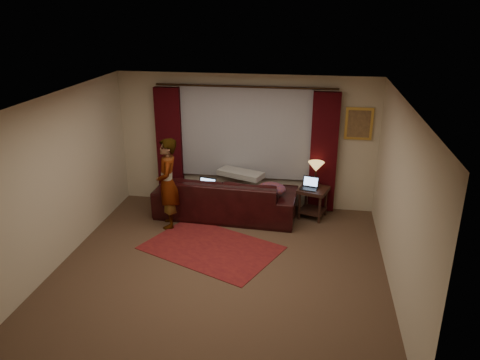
% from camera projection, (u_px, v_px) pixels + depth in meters
% --- Properties ---
extents(floor, '(5.00, 5.00, 0.01)m').
position_uv_depth(floor, '(221.00, 268.00, 7.22)').
color(floor, brown).
rests_on(floor, ground).
extents(ceiling, '(5.00, 5.00, 0.02)m').
position_uv_depth(ceiling, '(218.00, 100.00, 6.29)').
color(ceiling, silver).
rests_on(ceiling, ground).
extents(wall_back, '(5.00, 0.02, 2.60)m').
position_uv_depth(wall_back, '(246.00, 142.00, 9.06)').
color(wall_back, beige).
rests_on(wall_back, ground).
extents(wall_front, '(5.00, 0.02, 2.60)m').
position_uv_depth(wall_front, '(167.00, 287.00, 4.45)').
color(wall_front, beige).
rests_on(wall_front, ground).
extents(wall_left, '(0.02, 5.00, 2.60)m').
position_uv_depth(wall_left, '(59.00, 180.00, 7.13)').
color(wall_left, beige).
rests_on(wall_left, ground).
extents(wall_right, '(0.02, 5.00, 2.60)m').
position_uv_depth(wall_right, '(399.00, 200.00, 6.38)').
color(wall_right, beige).
rests_on(wall_right, ground).
extents(sheer_curtain, '(2.50, 0.05, 1.80)m').
position_uv_depth(sheer_curtain, '(245.00, 133.00, 8.93)').
color(sheer_curtain, '#95959D').
rests_on(sheer_curtain, wall_back).
extents(drape_left, '(0.50, 0.14, 2.30)m').
position_uv_depth(drape_left, '(170.00, 146.00, 9.22)').
color(drape_left, '#310509').
rests_on(drape_left, floor).
extents(drape_right, '(0.50, 0.14, 2.30)m').
position_uv_depth(drape_right, '(324.00, 153.00, 8.78)').
color(drape_right, '#310509').
rests_on(drape_right, floor).
extents(curtain_rod, '(0.04, 0.04, 3.40)m').
position_uv_depth(curtain_rod, '(245.00, 87.00, 8.57)').
color(curtain_rod, '#312012').
rests_on(curtain_rod, wall_back).
extents(picture_frame, '(0.50, 0.04, 0.60)m').
position_uv_depth(picture_frame, '(359.00, 124.00, 8.56)').
color(picture_frame, gold).
rests_on(picture_frame, wall_back).
extents(sofa, '(2.69, 1.26, 1.07)m').
position_uv_depth(sofa, '(226.00, 189.00, 8.80)').
color(sofa, black).
rests_on(sofa, floor).
extents(throw_blanket, '(0.94, 0.64, 0.10)m').
position_uv_depth(throw_blanket, '(241.00, 160.00, 8.77)').
color(throw_blanket, gray).
rests_on(throw_blanket, sofa).
extents(clothing_pile, '(0.64, 0.57, 0.23)m').
position_uv_depth(clothing_pile, '(271.00, 189.00, 8.50)').
color(clothing_pile, brown).
rests_on(clothing_pile, sofa).
extents(laptop_sofa, '(0.41, 0.43, 0.24)m').
position_uv_depth(laptop_sofa, '(205.00, 186.00, 8.61)').
color(laptop_sofa, black).
rests_on(laptop_sofa, sofa).
extents(area_rug, '(2.51, 2.15, 0.01)m').
position_uv_depth(area_rug, '(211.00, 248.00, 7.78)').
color(area_rug, maroon).
rests_on(area_rug, floor).
extents(end_table, '(0.64, 0.64, 0.59)m').
position_uv_depth(end_table, '(313.00, 203.00, 8.81)').
color(end_table, black).
rests_on(end_table, floor).
extents(tiffany_lamp, '(0.38, 0.38, 0.48)m').
position_uv_depth(tiffany_lamp, '(316.00, 174.00, 8.72)').
color(tiffany_lamp, olive).
rests_on(tiffany_lamp, end_table).
extents(laptop_table, '(0.37, 0.39, 0.22)m').
position_uv_depth(laptop_table, '(309.00, 184.00, 8.63)').
color(laptop_table, black).
rests_on(laptop_table, end_table).
extents(person, '(0.60, 0.60, 1.65)m').
position_uv_depth(person, '(168.00, 183.00, 8.29)').
color(person, gray).
rests_on(person, floor).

